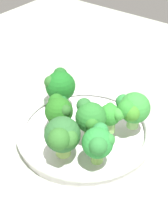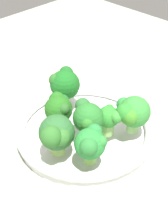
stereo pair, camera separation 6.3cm
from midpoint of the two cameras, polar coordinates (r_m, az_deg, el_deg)
name	(u,v)px [view 1 (the left image)]	position (r cm, az deg, el deg)	size (l,w,h in cm)	color
ground_plane	(80,145)	(66.58, -3.33, -5.95)	(130.00, 130.00, 2.50)	#A5B09D
bowl	(84,130)	(65.53, -2.74, -3.29)	(27.70, 27.70, 3.31)	white
broccoli_floret_0	(110,116)	(60.26, 1.70, -0.79)	(4.99, 4.17, 6.11)	#89C062
broccoli_floret_1	(63,136)	(55.19, -7.05, -4.39)	(6.67, 7.26, 7.71)	#94BE58
broccoli_floret_2	(60,85)	(67.72, -6.92, 4.62)	(6.26, 6.52, 7.64)	#84C958
broccoli_floret_3	(59,110)	(61.51, -7.32, 0.32)	(5.88, 5.66, 6.84)	#7BB25E
broccoli_floret_4	(98,143)	(54.05, -0.78, -5.54)	(5.38, 6.07, 6.92)	#7CB04D
broccoli_floret_5	(132,109)	(61.03, 5.60, 0.48)	(7.00, 7.04, 7.54)	#88C06A
broccoli_floret_6	(90,118)	(58.70, -1.95, -1.14)	(6.36, 5.71, 7.48)	#78B956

